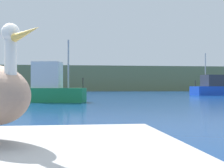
{
  "coord_description": "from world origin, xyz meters",
  "views": [
    {
      "loc": [
        0.4,
        -3.22,
        1.14
      ],
      "look_at": [
        3.82,
        21.58,
        1.26
      ],
      "focal_mm": 54.46,
      "sensor_mm": 36.0,
      "label": 1
    }
  ],
  "objects": [
    {
      "name": "hillside_backdrop",
      "position": [
        0.0,
        72.92,
        2.65
      ],
      "size": [
        140.0,
        13.82,
        5.29
      ],
      "primitive_type": "cube",
      "color": "#6B7A51",
      "rests_on": "ground"
    },
    {
      "name": "fishing_boat_green",
      "position": [
        -0.95,
        20.53,
        0.97
      ],
      "size": [
        5.81,
        2.85,
        4.28
      ],
      "rotation": [
        0.0,
        0.0,
        -0.25
      ],
      "color": "#1E8C4C",
      "rests_on": "ground"
    },
    {
      "name": "fishing_boat_blue",
      "position": [
        18.85,
        35.51,
        0.91
      ],
      "size": [
        7.69,
        3.25,
        4.99
      ],
      "rotation": [
        0.0,
        0.0,
        3.28
      ],
      "color": "blue",
      "rests_on": "ground"
    }
  ]
}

